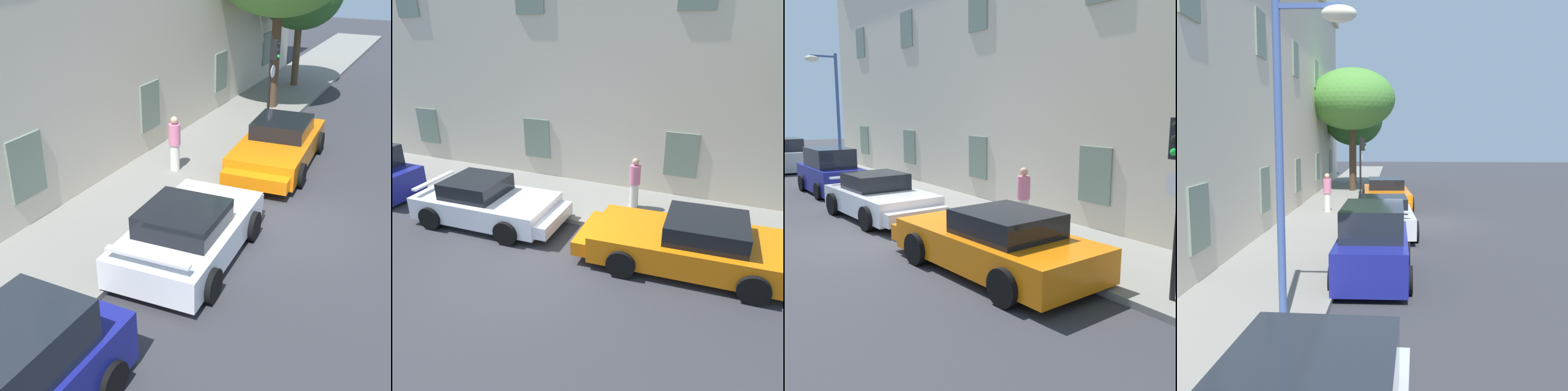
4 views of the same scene
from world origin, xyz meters
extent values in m
plane|color=#333338|center=(0.00, 0.00, 0.00)|extent=(80.00, 80.00, 0.00)
cube|color=gray|center=(0.00, 3.69, 0.07)|extent=(60.00, 3.16, 0.14)
cube|color=gray|center=(-2.77, 5.23, 1.60)|extent=(1.10, 0.06, 1.50)
cube|color=gray|center=(2.77, 5.23, 1.60)|extent=(1.10, 0.06, 1.50)
cube|color=gray|center=(8.31, 5.23, 1.60)|extent=(1.10, 0.06, 1.50)
cube|color=gray|center=(13.86, 5.23, 1.60)|extent=(1.10, 0.06, 1.50)
cube|color=white|center=(-2.27, 1.28, 0.53)|extent=(4.22, 2.24, 0.66)
cube|color=black|center=(-2.58, 1.27, 1.11)|extent=(1.73, 1.71, 0.49)
cube|color=white|center=(-0.46, 1.37, 0.45)|extent=(1.33, 1.93, 0.37)
cube|color=white|center=(-4.16, 1.19, 1.08)|extent=(0.24, 1.74, 0.06)
cylinder|color=black|center=(-1.04, 2.36, 0.35)|extent=(0.71, 0.27, 0.70)
cylinder|color=black|center=(-0.94, 0.33, 0.35)|extent=(0.71, 0.27, 0.70)
cylinder|color=black|center=(-3.59, 2.24, 0.35)|extent=(0.71, 0.27, 0.70)
cylinder|color=black|center=(-3.49, 0.20, 0.35)|extent=(0.71, 0.27, 0.70)
cube|color=orange|center=(3.77, 1.27, 0.53)|extent=(4.80, 2.35, 0.67)
cube|color=black|center=(4.12, 1.29, 1.11)|extent=(1.98, 1.75, 0.48)
cube|color=orange|center=(1.72, 1.12, 0.45)|extent=(1.53, 1.95, 0.37)
cylinder|color=black|center=(2.40, 0.16, 0.35)|extent=(0.71, 0.29, 0.70)
cylinder|color=black|center=(2.26, 2.18, 0.35)|extent=(0.71, 0.29, 0.70)
cylinder|color=black|center=(5.29, 0.36, 0.35)|extent=(0.71, 0.29, 0.70)
cylinder|color=black|center=(5.14, 2.38, 0.35)|extent=(0.71, 0.29, 0.70)
cube|color=#1E232B|center=(-7.47, 1.35, 1.43)|extent=(2.27, 1.44, 0.73)
cylinder|color=black|center=(-6.34, 0.53, 0.32)|extent=(0.64, 0.20, 0.64)
cylinder|color=black|center=(-6.33, 2.16, 0.32)|extent=(0.64, 0.20, 0.64)
cylinder|color=brown|center=(13.30, 3.62, 1.66)|extent=(0.32, 0.32, 3.03)
cylinder|color=#473323|center=(9.34, 3.36, 2.16)|extent=(0.37, 0.37, 4.04)
cylinder|color=black|center=(6.92, 2.72, 1.74)|extent=(0.10, 0.10, 3.19)
cube|color=black|center=(6.92, 2.58, 2.88)|extent=(0.22, 0.20, 0.66)
sphere|color=black|center=(6.92, 2.47, 3.09)|extent=(0.12, 0.12, 0.12)
sphere|color=black|center=(6.92, 2.47, 2.88)|extent=(0.12, 0.12, 0.12)
sphere|color=green|center=(6.92, 2.47, 2.67)|extent=(0.12, 0.12, 0.12)
cylinder|color=white|center=(6.92, 2.62, 2.13)|extent=(0.44, 0.02, 0.44)
cylinder|color=silver|center=(1.64, 3.75, 0.54)|extent=(0.39, 0.39, 0.80)
cylinder|color=pink|center=(1.64, 3.75, 1.25)|extent=(0.49, 0.49, 0.62)
sphere|color=tan|center=(1.64, 3.75, 1.68)|extent=(0.22, 0.22, 0.22)
camera|label=1|loc=(-11.09, -3.23, 6.29)|focal=48.40mm
camera|label=2|loc=(4.56, -6.86, 5.29)|focal=33.90mm
camera|label=3|loc=(11.49, -4.35, 3.38)|focal=44.27mm
camera|label=4|loc=(-18.90, 0.81, 3.51)|focal=44.72mm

